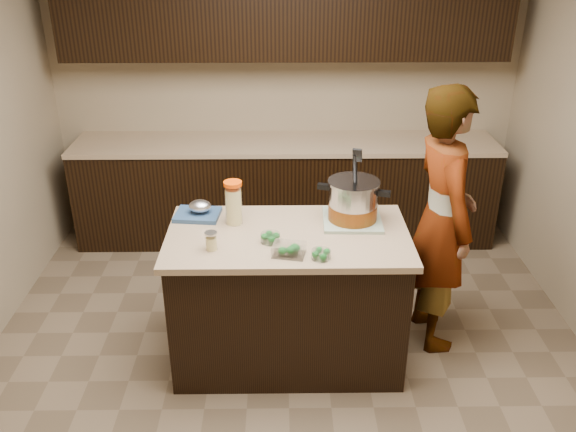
# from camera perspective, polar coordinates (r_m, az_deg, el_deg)

# --- Properties ---
(ground_plane) EXTENTS (4.00, 4.00, 0.00)m
(ground_plane) POSITION_cam_1_polar(r_m,az_deg,el_deg) (4.14, -0.00, -12.79)
(ground_plane) COLOR brown
(ground_plane) RESTS_ON ground
(room_shell) EXTENTS (4.04, 4.04, 2.72)m
(room_shell) POSITION_cam_1_polar(r_m,az_deg,el_deg) (3.35, -0.00, 10.75)
(room_shell) COLOR tan
(room_shell) RESTS_ON ground
(back_cabinets) EXTENTS (3.60, 0.63, 2.33)m
(back_cabinets) POSITION_cam_1_polar(r_m,az_deg,el_deg) (5.24, -0.25, 7.55)
(back_cabinets) COLOR black
(back_cabinets) RESTS_ON ground
(island) EXTENTS (1.46, 0.81, 0.90)m
(island) POSITION_cam_1_polar(r_m,az_deg,el_deg) (3.88, -0.00, -7.56)
(island) COLOR black
(island) RESTS_ON ground
(dish_towel) EXTENTS (0.37, 0.37, 0.02)m
(dish_towel) POSITION_cam_1_polar(r_m,az_deg,el_deg) (3.82, 6.02, -0.35)
(dish_towel) COLOR #547D5D
(dish_towel) RESTS_ON island
(stock_pot) EXTENTS (0.44, 0.40, 0.46)m
(stock_pot) POSITION_cam_1_polar(r_m,az_deg,el_deg) (3.77, 6.10, 1.24)
(stock_pot) COLOR #B7B7BC
(stock_pot) RESTS_ON dish_towel
(lemonade_pitcher) EXTENTS (0.14, 0.14, 0.27)m
(lemonade_pitcher) POSITION_cam_1_polar(r_m,az_deg,el_deg) (3.74, -5.12, 1.10)
(lemonade_pitcher) COLOR #D4C781
(lemonade_pitcher) RESTS_ON island
(mason_jar) EXTENTS (0.09, 0.09, 0.12)m
(mason_jar) POSITION_cam_1_polar(r_m,az_deg,el_deg) (3.48, -7.19, -2.37)
(mason_jar) COLOR #D4C781
(mason_jar) RESTS_ON island
(broccoli_tub_left) EXTENTS (0.12, 0.12, 0.05)m
(broccoli_tub_left) POSITION_cam_1_polar(r_m,az_deg,el_deg) (3.55, -1.66, -2.09)
(broccoli_tub_left) COLOR silver
(broccoli_tub_left) RESTS_ON island
(broccoli_tub_right) EXTENTS (0.11, 0.11, 0.05)m
(broccoli_tub_right) POSITION_cam_1_polar(r_m,az_deg,el_deg) (3.39, 3.11, -3.64)
(broccoli_tub_right) COLOR silver
(broccoli_tub_right) RESTS_ON island
(broccoli_tub_rect) EXTENTS (0.20, 0.16, 0.06)m
(broccoli_tub_rect) POSITION_cam_1_polar(r_m,az_deg,el_deg) (3.42, 0.10, -3.22)
(broccoli_tub_rect) COLOR silver
(broccoli_tub_rect) RESTS_ON island
(blue_tray) EXTENTS (0.30, 0.25, 0.10)m
(blue_tray) POSITION_cam_1_polar(r_m,az_deg,el_deg) (3.89, -8.36, 0.42)
(blue_tray) COLOR navy
(blue_tray) RESTS_ON island
(person) EXTENTS (0.50, 0.69, 1.75)m
(person) POSITION_cam_1_polar(r_m,az_deg,el_deg) (3.99, 14.18, -0.40)
(person) COLOR gray
(person) RESTS_ON ground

